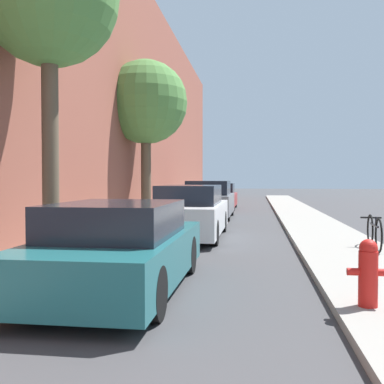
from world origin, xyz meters
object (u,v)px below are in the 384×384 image
object	(u,v)px
parked_car_white	(191,213)
parked_car_grey	(209,200)
fire_hydrant	(368,272)
parked_car_teal	(120,248)
street_tree_far	(146,103)
parked_car_red	(218,197)
bicycle	(374,232)

from	to	relation	value
parked_car_white	parked_car_grey	size ratio (longest dim) A/B	1.05
parked_car_grey	fire_hydrant	distance (m)	13.29
parked_car_teal	street_tree_far	xyz separation A→B (m)	(-2.26, 10.63, 3.90)
parked_car_red	fire_hydrant	world-z (taller)	parked_car_red
street_tree_far	fire_hydrant	size ratio (longest dim) A/B	7.62
parked_car_grey	bicycle	size ratio (longest dim) A/B	2.57
bicycle	street_tree_far	bearing A→B (deg)	138.82
parked_car_white	fire_hydrant	bearing A→B (deg)	-65.38
street_tree_far	parked_car_grey	bearing A→B (deg)	33.69
parked_car_red	bicycle	xyz separation A→B (m)	(4.49, -14.14, -0.17)
parked_car_red	bicycle	world-z (taller)	parked_car_red
street_tree_far	fire_hydrant	world-z (taller)	street_tree_far
parked_car_red	fire_hydrant	bearing A→B (deg)	-79.97
parked_car_teal	street_tree_far	world-z (taller)	street_tree_far
street_tree_far	bicycle	distance (m)	10.40
street_tree_far	parked_car_red	bearing A→B (deg)	73.20
parked_car_white	fire_hydrant	distance (m)	7.37
parked_car_red	street_tree_far	size ratio (longest dim) A/B	0.65
parked_car_white	street_tree_far	distance (m)	6.51
parked_car_teal	parked_car_white	xyz separation A→B (m)	(0.16, 5.96, 0.07)
parked_car_teal	parked_car_white	distance (m)	5.96
street_tree_far	fire_hydrant	bearing A→B (deg)	-64.22
parked_car_red	street_tree_far	xyz separation A→B (m)	(-2.19, -7.27, 3.86)
parked_car_red	parked_car_white	bearing A→B (deg)	-88.91
street_tree_far	fire_hydrant	distance (m)	13.25
parked_car_teal	parked_car_white	size ratio (longest dim) A/B	0.91
parked_car_teal	street_tree_far	size ratio (longest dim) A/B	0.70
parked_car_red	fire_hydrant	size ratio (longest dim) A/B	4.98
parked_car_teal	bicycle	world-z (taller)	parked_car_teal
fire_hydrant	bicycle	distance (m)	4.66
parked_car_grey	street_tree_far	size ratio (longest dim) A/B	0.74
parked_car_white	bicycle	xyz separation A→B (m)	(4.26, -2.20, -0.20)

